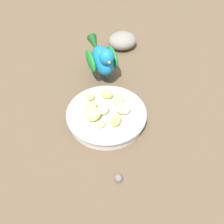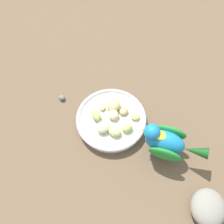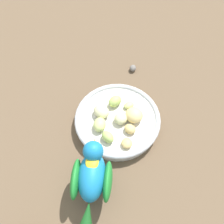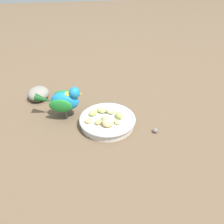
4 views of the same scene
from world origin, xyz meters
The scene contains 13 objects.
ground_plane centered at (0.00, 0.00, 0.00)m, with size 4.00×4.00×0.00m, color brown.
feeding_bowl centered at (-0.03, 0.00, 0.02)m, with size 0.19×0.19×0.03m.
apple_piece_0 centered at (-0.03, -0.04, 0.04)m, with size 0.04×0.04×0.03m, color #E5C67F.
apple_piece_1 centered at (-0.06, -0.02, 0.03)m, with size 0.03×0.02×0.02m, color tan.
apple_piece_2 centered at (-0.03, -0.01, 0.04)m, with size 0.03×0.03×0.02m, color beige.
apple_piece_3 centered at (-0.07, 0.03, 0.04)m, with size 0.03×0.02×0.02m, color #B2CC66.
apple_piece_4 centered at (0.01, 0.00, 0.04)m, with size 0.03×0.02×0.02m, color #B2CC66.
apple_piece_5 centered at (-0.09, -0.01, 0.03)m, with size 0.03×0.02×0.01m, color tan.
apple_piece_6 centered at (0.00, -0.03, 0.03)m, with size 0.02×0.02×0.01m, color #C6D17A.
apple_piece_7 centered at (-0.01, 0.03, 0.04)m, with size 0.04×0.03×0.03m, color beige.
apple_piece_8 centered at (-0.04, 0.04, 0.04)m, with size 0.03×0.03×0.02m, color #C6D17A.
parrot centered at (-0.17, 0.07, 0.07)m, with size 0.17×0.09×0.12m.
pebble_1 centered at (0.12, -0.06, 0.01)m, with size 0.02×0.02×0.02m, color slate.
Camera 3 is at (-0.39, 0.06, 0.67)m, focal length 53.92 mm.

